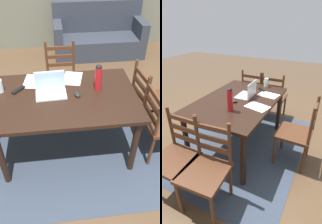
# 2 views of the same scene
# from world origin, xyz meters

# --- Properties ---
(ground_plane) EXTENTS (14.00, 14.00, 0.00)m
(ground_plane) POSITION_xyz_m (0.00, 0.00, 0.00)
(ground_plane) COLOR brown
(area_rug) EXTENTS (2.38, 1.92, 0.01)m
(area_rug) POSITION_xyz_m (0.00, 0.00, 0.00)
(area_rug) COLOR #333D4C
(area_rug) RESTS_ON ground
(dining_table) EXTENTS (1.53, 1.01, 0.78)m
(dining_table) POSITION_xyz_m (0.00, 0.00, 0.68)
(dining_table) COLOR black
(dining_table) RESTS_ON ground
(chair_left_near) EXTENTS (0.45, 0.45, 0.95)m
(chair_left_near) POSITION_xyz_m (-1.06, -0.20, 0.46)
(chair_left_near) COLOR #4C2B19
(chair_left_near) RESTS_ON ground
(chair_right_far) EXTENTS (0.47, 0.47, 0.95)m
(chair_right_far) POSITION_xyz_m (1.06, 0.20, 0.46)
(chair_right_far) COLOR #4C2B19
(chair_right_far) RESTS_ON ground
(chair_far_head) EXTENTS (0.45, 0.45, 0.95)m
(chair_far_head) POSITION_xyz_m (0.00, 0.88, 0.46)
(chair_far_head) COLOR #4C2B19
(chair_far_head) RESTS_ON ground
(chair_left_far) EXTENTS (0.45, 0.45, 0.95)m
(chair_left_far) POSITION_xyz_m (-1.06, 0.20, 0.46)
(chair_left_far) COLOR #4C2B19
(chair_left_far) RESTS_ON ground
(chair_right_near) EXTENTS (0.44, 0.44, 0.95)m
(chair_right_near) POSITION_xyz_m (1.06, -0.20, 0.46)
(chair_right_near) COLOR #4C2B19
(chair_right_near) RESTS_ON ground
(laptop) EXTENTS (0.33, 0.23, 0.23)m
(laptop) POSITION_xyz_m (-0.15, 0.08, 0.84)
(laptop) COLOR silver
(laptop) RESTS_ON dining_table
(water_bottle) EXTENTS (0.08, 0.08, 0.30)m
(water_bottle) POSITION_xyz_m (0.36, 0.08, 0.93)
(water_bottle) COLOR red
(water_bottle) RESTS_ON dining_table
(drinking_glass) EXTENTS (0.07, 0.07, 0.14)m
(drinking_glass) POSITION_xyz_m (-0.68, 0.16, 0.85)
(drinking_glass) COLOR silver
(drinking_glass) RESTS_ON dining_table
(computer_mouse) EXTENTS (0.08, 0.11, 0.03)m
(computer_mouse) POSITION_xyz_m (0.13, -0.01, 0.79)
(computer_mouse) COLOR black
(computer_mouse) RESTS_ON dining_table
(tv_remote) EXTENTS (0.14, 0.16, 0.02)m
(tv_remote) POSITION_xyz_m (-0.49, 0.16, 0.79)
(tv_remote) COLOR black
(tv_remote) RESTS_ON dining_table
(paper_stack_left) EXTENTS (0.25, 0.33, 0.00)m
(paper_stack_left) POSITION_xyz_m (-0.34, 0.33, 0.78)
(paper_stack_left) COLOR white
(paper_stack_left) RESTS_ON dining_table
(paper_stack_right) EXTENTS (0.27, 0.34, 0.00)m
(paper_stack_right) POSITION_xyz_m (0.11, 0.34, 0.78)
(paper_stack_right) COLOR white
(paper_stack_right) RESTS_ON dining_table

